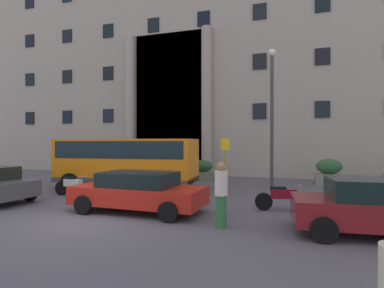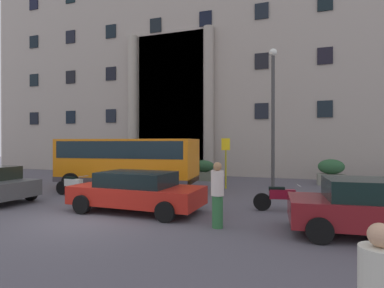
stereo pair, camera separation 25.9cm
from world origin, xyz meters
TOP-DOWN VIEW (x-y plane):
  - ground_plane at (0.00, 0.00)m, footprint 80.00×64.00m
  - office_building_facade at (-0.01, 17.48)m, footprint 38.76×9.62m
  - orange_minibus at (-1.80, 5.50)m, footprint 6.91×3.24m
  - bus_stop_sign at (2.68, 7.44)m, footprint 0.44×0.08m
  - hedge_planter_far_west at (0.64, 10.29)m, footprint 1.42×0.77m
  - hedge_planter_entrance_left at (7.89, 10.63)m, footprint 1.43×0.90m
  - parked_sedan_far at (0.96, 1.39)m, footprint 4.50×2.18m
  - parked_compact_extra at (7.84, 0.78)m, footprint 4.02×2.21m
  - scooter_by_planter at (-3.25, 3.24)m, footprint 1.94×0.55m
  - motorcycle_near_kerb at (5.57, 3.04)m, footprint 1.92×0.64m
  - pedestrian_child_trailing at (4.03, 0.35)m, footprint 0.36×0.36m
  - lamppost_plaza_centre at (4.91, 8.78)m, footprint 0.40×0.40m

SIDE VIEW (x-z plane):
  - ground_plane at x=0.00m, z-range -0.12..0.00m
  - motorcycle_near_kerb at x=5.57m, z-range 0.01..0.90m
  - scooter_by_planter at x=-3.25m, z-range 0.01..0.90m
  - hedge_planter_far_west at x=0.64m, z-range -0.02..1.23m
  - hedge_planter_entrance_left at x=7.89m, z-range -0.03..1.39m
  - parked_sedan_far at x=0.96m, z-range 0.03..1.37m
  - parked_compact_extra at x=7.84m, z-range 0.02..1.45m
  - pedestrian_child_trailing at x=4.03m, z-range 0.01..1.82m
  - orange_minibus at x=-1.80m, z-range 0.27..2.77m
  - bus_stop_sign at x=2.68m, z-range 0.31..2.86m
  - lamppost_plaza_centre at x=4.91m, z-range 0.62..7.88m
  - office_building_facade at x=-0.01m, z-range 0.00..20.11m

